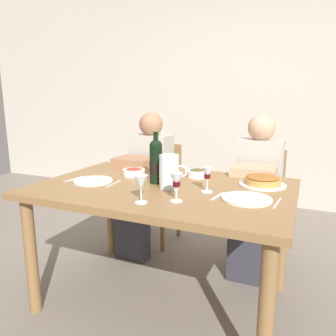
% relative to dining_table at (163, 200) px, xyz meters
% --- Properties ---
extents(ground_plane, '(8.00, 8.00, 0.00)m').
position_rel_dining_table_xyz_m(ground_plane, '(0.00, 0.00, -0.67)').
color(ground_plane, slate).
extents(back_wall, '(8.00, 0.10, 2.80)m').
position_rel_dining_table_xyz_m(back_wall, '(0.00, 2.31, 0.73)').
color(back_wall, beige).
rests_on(back_wall, ground).
extents(dining_table, '(1.50, 1.00, 0.76)m').
position_rel_dining_table_xyz_m(dining_table, '(0.00, 0.00, 0.00)').
color(dining_table, olive).
rests_on(dining_table, ground).
extents(wine_bottle, '(0.08, 0.08, 0.32)m').
position_rel_dining_table_xyz_m(wine_bottle, '(-0.06, 0.03, 0.23)').
color(wine_bottle, black).
rests_on(wine_bottle, dining_table).
extents(water_pitcher, '(0.17, 0.11, 0.20)m').
position_rel_dining_table_xyz_m(water_pitcher, '(0.06, -0.05, 0.18)').
color(water_pitcher, silver).
rests_on(water_pitcher, dining_table).
extents(baked_tart, '(0.28, 0.28, 0.06)m').
position_rel_dining_table_xyz_m(baked_tart, '(0.54, 0.24, 0.12)').
color(baked_tart, silver).
rests_on(baked_tart, dining_table).
extents(salad_bowl, '(0.15, 0.15, 0.05)m').
position_rel_dining_table_xyz_m(salad_bowl, '(-0.29, 0.15, 0.12)').
color(salad_bowl, white).
rests_on(salad_bowl, dining_table).
extents(olive_bowl, '(0.14, 0.14, 0.06)m').
position_rel_dining_table_xyz_m(olive_bowl, '(0.12, 0.28, 0.12)').
color(olive_bowl, white).
rests_on(olive_bowl, dining_table).
extents(wine_glass_left_diner, '(0.06, 0.06, 0.14)m').
position_rel_dining_table_xyz_m(wine_glass_left_diner, '(0.28, -0.03, 0.19)').
color(wine_glass_left_diner, silver).
rests_on(wine_glass_left_diner, dining_table).
extents(wine_glass_right_diner, '(0.07, 0.07, 0.14)m').
position_rel_dining_table_xyz_m(wine_glass_right_diner, '(0.04, -0.35, 0.19)').
color(wine_glass_right_diner, silver).
rests_on(wine_glass_right_diner, dining_table).
extents(wine_glass_centre, '(0.07, 0.07, 0.15)m').
position_rel_dining_table_xyz_m(wine_glass_centre, '(0.19, -0.26, 0.20)').
color(wine_glass_centre, silver).
rests_on(wine_glass_centre, dining_table).
extents(dinner_plate_left_setting, '(0.24, 0.24, 0.01)m').
position_rel_dining_table_xyz_m(dinner_plate_left_setting, '(-0.44, -0.10, 0.10)').
color(dinner_plate_left_setting, silver).
rests_on(dinner_plate_left_setting, dining_table).
extents(dinner_plate_right_setting, '(0.26, 0.26, 0.01)m').
position_rel_dining_table_xyz_m(dinner_plate_right_setting, '(0.51, -0.09, 0.10)').
color(dinner_plate_right_setting, silver).
rests_on(dinner_plate_right_setting, dining_table).
extents(fork_left_setting, '(0.03, 0.16, 0.00)m').
position_rel_dining_table_xyz_m(fork_left_setting, '(-0.59, -0.10, 0.09)').
color(fork_left_setting, silver).
rests_on(fork_left_setting, dining_table).
extents(knife_left_setting, '(0.03, 0.18, 0.00)m').
position_rel_dining_table_xyz_m(knife_left_setting, '(-0.29, -0.10, 0.09)').
color(knife_left_setting, silver).
rests_on(knife_left_setting, dining_table).
extents(knife_right_setting, '(0.03, 0.18, 0.00)m').
position_rel_dining_table_xyz_m(knife_right_setting, '(0.66, -0.09, 0.09)').
color(knife_right_setting, silver).
rests_on(knife_right_setting, dining_table).
extents(spoon_right_setting, '(0.04, 0.16, 0.00)m').
position_rel_dining_table_xyz_m(spoon_right_setting, '(0.36, -0.09, 0.09)').
color(spoon_right_setting, silver).
rests_on(spoon_right_setting, dining_table).
extents(chair_left, '(0.41, 0.41, 0.87)m').
position_rel_dining_table_xyz_m(chair_left, '(-0.45, 0.86, -0.17)').
color(chair_left, olive).
rests_on(chair_left, ground).
extents(diner_left, '(0.35, 0.51, 1.16)m').
position_rel_dining_table_xyz_m(diner_left, '(-0.45, 0.63, -0.05)').
color(diner_left, '#B7B2A8').
rests_on(diner_left, ground).
extents(chair_right, '(0.40, 0.40, 0.87)m').
position_rel_dining_table_xyz_m(chair_right, '(0.45, 0.89, -0.17)').
color(chair_right, olive).
rests_on(chair_right, ground).
extents(diner_right, '(0.34, 0.50, 1.16)m').
position_rel_dining_table_xyz_m(diner_right, '(0.45, 0.66, -0.05)').
color(diner_right, '#B7B2A8').
rests_on(diner_right, ground).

